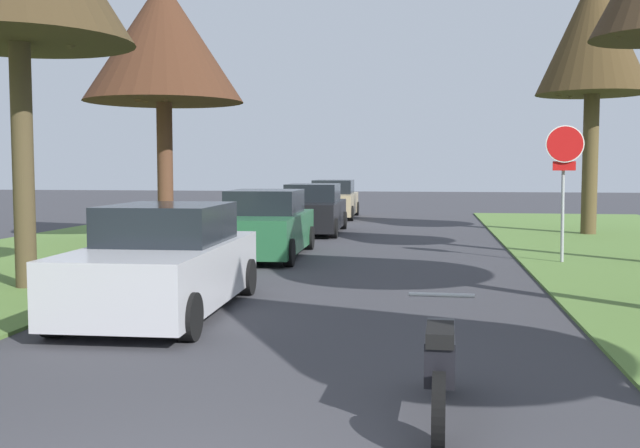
{
  "coord_description": "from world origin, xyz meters",
  "views": [
    {
      "loc": [
        1.6,
        -4.03,
        2.13
      ],
      "look_at": [
        0.16,
        5.71,
        1.36
      ],
      "focal_mm": 41.63,
      "sensor_mm": 36.0,
      "label": 1
    }
  ],
  "objects_px": {
    "parked_sedan_black": "(312,211)",
    "parked_motorcycle": "(440,363)",
    "parked_sedan_green": "(264,226)",
    "parked_sedan_tan": "(333,200)",
    "stop_sign_far": "(564,164)",
    "street_tree_left_mid_b": "(163,42)",
    "street_tree_right_far": "(594,34)",
    "parked_sedan_silver": "(165,263)"
  },
  "relations": [
    {
      "from": "street_tree_left_mid_b",
      "to": "parked_sedan_silver",
      "type": "height_order",
      "value": "street_tree_left_mid_b"
    },
    {
      "from": "street_tree_left_mid_b",
      "to": "parked_sedan_tan",
      "type": "bearing_deg",
      "value": 73.18
    },
    {
      "from": "street_tree_right_far",
      "to": "street_tree_left_mid_b",
      "type": "height_order",
      "value": "street_tree_right_far"
    },
    {
      "from": "street_tree_right_far",
      "to": "parked_sedan_tan",
      "type": "height_order",
      "value": "street_tree_right_far"
    },
    {
      "from": "street_tree_right_far",
      "to": "street_tree_left_mid_b",
      "type": "bearing_deg",
      "value": -160.99
    },
    {
      "from": "parked_sedan_green",
      "to": "parked_sedan_tan",
      "type": "bearing_deg",
      "value": 90.42
    },
    {
      "from": "parked_sedan_green",
      "to": "parked_motorcycle",
      "type": "height_order",
      "value": "parked_sedan_green"
    },
    {
      "from": "street_tree_right_far",
      "to": "parked_sedan_green",
      "type": "bearing_deg",
      "value": -142.14
    },
    {
      "from": "parked_sedan_silver",
      "to": "parked_sedan_tan",
      "type": "relative_size",
      "value": 1.0
    },
    {
      "from": "street_tree_left_mid_b",
      "to": "parked_sedan_green",
      "type": "height_order",
      "value": "street_tree_left_mid_b"
    },
    {
      "from": "street_tree_right_far",
      "to": "parked_motorcycle",
      "type": "height_order",
      "value": "street_tree_right_far"
    },
    {
      "from": "parked_sedan_tan",
      "to": "street_tree_right_far",
      "type": "bearing_deg",
      "value": -37.06
    },
    {
      "from": "street_tree_right_far",
      "to": "parked_sedan_silver",
      "type": "height_order",
      "value": "street_tree_right_far"
    },
    {
      "from": "street_tree_left_mid_b",
      "to": "parked_sedan_tan",
      "type": "xyz_separation_m",
      "value": [
        3.29,
        10.9,
        -4.81
      ]
    },
    {
      "from": "street_tree_left_mid_b",
      "to": "parked_sedan_black",
      "type": "height_order",
      "value": "street_tree_left_mid_b"
    },
    {
      "from": "street_tree_right_far",
      "to": "parked_sedan_tan",
      "type": "bearing_deg",
      "value": 142.94
    },
    {
      "from": "parked_sedan_black",
      "to": "parked_motorcycle",
      "type": "relative_size",
      "value": 2.17
    },
    {
      "from": "street_tree_right_far",
      "to": "parked_sedan_green",
      "type": "xyz_separation_m",
      "value": [
        -8.78,
        -6.83,
        -5.44
      ]
    },
    {
      "from": "parked_sedan_black",
      "to": "parked_sedan_silver",
      "type": "bearing_deg",
      "value": -90.39
    },
    {
      "from": "parked_sedan_silver",
      "to": "parked_sedan_green",
      "type": "xyz_separation_m",
      "value": [
        -0.06,
        6.86,
        0.0
      ]
    },
    {
      "from": "stop_sign_far",
      "to": "street_tree_right_far",
      "type": "distance_m",
      "value": 8.51
    },
    {
      "from": "stop_sign_far",
      "to": "street_tree_left_mid_b",
      "type": "height_order",
      "value": "street_tree_left_mid_b"
    },
    {
      "from": "stop_sign_far",
      "to": "parked_sedan_black",
      "type": "relative_size",
      "value": 0.67
    },
    {
      "from": "street_tree_right_far",
      "to": "parked_motorcycle",
      "type": "xyz_separation_m",
      "value": [
        -4.81,
        -17.76,
        -5.68
      ]
    },
    {
      "from": "parked_sedan_black",
      "to": "parked_sedan_tan",
      "type": "distance_m",
      "value": 7.17
    },
    {
      "from": "street_tree_left_mid_b",
      "to": "parked_motorcycle",
      "type": "distance_m",
      "value": 16.24
    },
    {
      "from": "parked_motorcycle",
      "to": "street_tree_right_far",
      "type": "bearing_deg",
      "value": 74.84
    },
    {
      "from": "street_tree_left_mid_b",
      "to": "parked_sedan_tan",
      "type": "height_order",
      "value": "street_tree_left_mid_b"
    },
    {
      "from": "stop_sign_far",
      "to": "street_tree_left_mid_b",
      "type": "distance_m",
      "value": 11.12
    },
    {
      "from": "parked_sedan_black",
      "to": "street_tree_right_far",
      "type": "bearing_deg",
      "value": 3.01
    },
    {
      "from": "stop_sign_far",
      "to": "parked_sedan_silver",
      "type": "xyz_separation_m",
      "value": [
        -6.69,
        -6.43,
        -1.47
      ]
    },
    {
      "from": "parked_sedan_black",
      "to": "parked_motorcycle",
      "type": "xyz_separation_m",
      "value": [
        3.82,
        -17.3,
        -0.24
      ]
    },
    {
      "from": "parked_sedan_silver",
      "to": "parked_sedan_tan",
      "type": "xyz_separation_m",
      "value": [
        -0.16,
        20.39,
        0.0
      ]
    },
    {
      "from": "street_tree_right_far",
      "to": "parked_sedan_tan",
      "type": "distance_m",
      "value": 12.39
    },
    {
      "from": "parked_sedan_black",
      "to": "parked_motorcycle",
      "type": "height_order",
      "value": "parked_sedan_black"
    },
    {
      "from": "stop_sign_far",
      "to": "street_tree_right_far",
      "type": "bearing_deg",
      "value": 74.4
    },
    {
      "from": "parked_motorcycle",
      "to": "stop_sign_far",
      "type": "bearing_deg",
      "value": 75.15
    },
    {
      "from": "parked_sedan_silver",
      "to": "parked_sedan_tan",
      "type": "height_order",
      "value": "same"
    },
    {
      "from": "parked_sedan_black",
      "to": "street_tree_left_mid_b",
      "type": "bearing_deg",
      "value": -133.49
    },
    {
      "from": "stop_sign_far",
      "to": "parked_sedan_tan",
      "type": "height_order",
      "value": "stop_sign_far"
    },
    {
      "from": "parked_sedan_green",
      "to": "parked_sedan_tan",
      "type": "relative_size",
      "value": 1.0
    },
    {
      "from": "stop_sign_far",
      "to": "parked_sedan_silver",
      "type": "relative_size",
      "value": 0.67
    }
  ]
}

